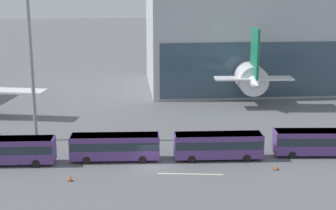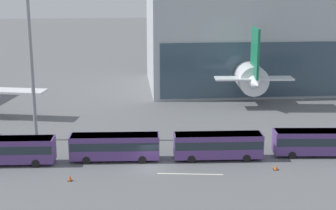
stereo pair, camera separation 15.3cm
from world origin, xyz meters
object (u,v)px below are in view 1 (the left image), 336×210
at_px(airliner_at_gate_far, 241,68).
at_px(shuttle_bus_3, 317,141).
at_px(shuttle_bus_2, 218,144).
at_px(shuttle_bus_0, 9,149).
at_px(traffic_cone_1, 70,178).
at_px(traffic_cone_0, 276,167).
at_px(floodlight_mast, 29,22).
at_px(shuttle_bus_1, 115,146).

distance_m(airliner_at_gate_far, shuttle_bus_3, 37.94).
xyz_separation_m(airliner_at_gate_far, shuttle_bus_2, (-11.58, -38.01, -2.83)).
bearing_deg(shuttle_bus_3, shuttle_bus_0, -175.79).
height_order(shuttle_bus_0, traffic_cone_1, shuttle_bus_0).
distance_m(shuttle_bus_3, traffic_cone_0, 8.32).
bearing_deg(floodlight_mast, traffic_cone_1, -68.16).
xyz_separation_m(airliner_at_gate_far, traffic_cone_1, (-29.86, -43.70, -4.42)).
xyz_separation_m(traffic_cone_0, traffic_cone_1, (-24.69, -1.38, 0.11)).
bearing_deg(traffic_cone_0, shuttle_bus_2, 146.10).
relative_size(airliner_at_gate_far, shuttle_bus_2, 3.04).
bearing_deg(shuttle_bus_0, airliner_at_gate_far, 47.39).
bearing_deg(airliner_at_gate_far, shuttle_bus_2, 166.28).
bearing_deg(traffic_cone_1, floodlight_mast, 111.84).
xyz_separation_m(shuttle_bus_2, traffic_cone_1, (-18.28, -5.69, -1.60)).
relative_size(shuttle_bus_2, traffic_cone_1, 14.29).
distance_m(airliner_at_gate_far, traffic_cone_1, 53.11).
xyz_separation_m(shuttle_bus_0, shuttle_bus_2, (26.36, -0.45, 0.00)).
height_order(shuttle_bus_0, shuttle_bus_2, same).
xyz_separation_m(airliner_at_gate_far, shuttle_bus_0, (-37.94, -37.56, -2.83)).
height_order(shuttle_bus_2, traffic_cone_0, shuttle_bus_2).
distance_m(shuttle_bus_1, floodlight_mast, 20.91).
distance_m(airliner_at_gate_far, shuttle_bus_1, 44.89).
bearing_deg(shuttle_bus_1, airliner_at_gate_far, 59.32).
distance_m(shuttle_bus_0, traffic_cone_1, 10.27).
distance_m(airliner_at_gate_far, shuttle_bus_2, 39.83).
xyz_separation_m(airliner_at_gate_far, floodlight_mast, (-36.16, -27.97, 11.98)).
distance_m(shuttle_bus_0, floodlight_mast, 17.73).
xyz_separation_m(shuttle_bus_0, traffic_cone_0, (32.77, -4.75, -1.71)).
distance_m(shuttle_bus_2, traffic_cone_0, 7.90).
height_order(airliner_at_gate_far, floodlight_mast, floodlight_mast).
relative_size(airliner_at_gate_far, shuttle_bus_1, 3.04).
relative_size(shuttle_bus_0, traffic_cone_0, 18.16).
xyz_separation_m(shuttle_bus_0, shuttle_bus_3, (39.54, -0.24, 0.00)).
bearing_deg(shuttle_bus_2, shuttle_bus_1, 179.26).
relative_size(shuttle_bus_0, shuttle_bus_2, 1.00).
bearing_deg(airliner_at_gate_far, shuttle_bus_0, 137.93).
height_order(shuttle_bus_2, traffic_cone_1, shuttle_bus_2).
bearing_deg(shuttle_bus_1, traffic_cone_1, -125.86).
xyz_separation_m(airliner_at_gate_far, shuttle_bus_1, (-24.76, -37.33, -2.83)).
bearing_deg(shuttle_bus_3, floodlight_mast, 169.97).
bearing_deg(shuttle_bus_0, floodlight_mast, 82.20).
bearing_deg(shuttle_bus_2, airliner_at_gate_far, 75.26).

